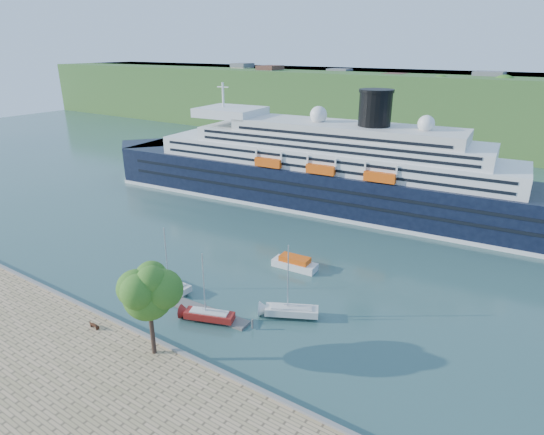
{
  "coord_description": "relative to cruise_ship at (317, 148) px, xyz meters",
  "views": [
    {
      "loc": [
        36.61,
        -29.69,
        33.27
      ],
      "look_at": [
        -2.88,
        30.0,
        6.11
      ],
      "focal_mm": 30.0,
      "sensor_mm": 36.0,
      "label": 1
    }
  ],
  "objects": [
    {
      "name": "park_bench",
      "position": [
        1.12,
        -58.51,
        -11.31
      ],
      "size": [
        1.38,
        0.61,
        0.87
      ],
      "primitive_type": null,
      "rotation": [
        0.0,
        0.0,
        -0.04
      ],
      "color": "#442213",
      "rests_on": "promenade"
    },
    {
      "name": "quay_coping",
      "position": [
        8.46,
        -56.28,
        -11.59
      ],
      "size": [
        220.0,
        0.5,
        0.3
      ],
      "primitive_type": "cube",
      "color": "slate",
      "rests_on": "promenade"
    },
    {
      "name": "sailboat_red",
      "position": [
        10.86,
        -48.61,
        -8.15
      ],
      "size": [
        7.35,
        4.28,
        9.17
      ],
      "primitive_type": null,
      "rotation": [
        0.0,
        0.0,
        0.35
      ],
      "color": "maroon",
      "rests_on": "ground"
    },
    {
      "name": "cruise_ship",
      "position": [
        0.0,
        0.0,
        0.0
      ],
      "size": [
        114.48,
        26.68,
        25.48
      ],
      "primitive_type": null,
      "rotation": [
        0.0,
        0.0,
        0.09
      ],
      "color": "black",
      "rests_on": "ground"
    },
    {
      "name": "promenade_tree",
      "position": [
        10.73,
        -57.81,
        -5.75
      ],
      "size": [
        7.23,
        7.23,
        11.97
      ],
      "primitive_type": null,
      "color": "#225817",
      "rests_on": "promenade"
    },
    {
      "name": "floating_pontoon",
      "position": [
        7.23,
        -47.43,
        -12.55
      ],
      "size": [
        16.79,
        2.82,
        0.37
      ],
      "primitive_type": null,
      "rotation": [
        0.0,
        0.0,
        0.05
      ],
      "color": "slate",
      "rests_on": "ground"
    },
    {
      "name": "ground",
      "position": [
        8.46,
        -56.08,
        -12.74
      ],
      "size": [
        400.0,
        400.0,
        0.0
      ],
      "primitive_type": "plane",
      "color": "#2D514F",
      "rests_on": "ground"
    },
    {
      "name": "sailboat_white_far",
      "position": [
        19.15,
        -41.97,
        -7.82
      ],
      "size": [
        7.75,
        5.36,
        9.85
      ],
      "primitive_type": null,
      "rotation": [
        0.0,
        0.0,
        0.47
      ],
      "color": "silver",
      "rests_on": "ground"
    },
    {
      "name": "tender_launch",
      "position": [
        12.28,
        -29.67,
        -11.73
      ],
      "size": [
        7.45,
        2.97,
        2.02
      ],
      "primitive_type": null,
      "rotation": [
        0.0,
        0.0,
        0.07
      ],
      "color": "#EC520D",
      "rests_on": "ground"
    },
    {
      "name": "sailboat_white_near",
      "position": [
        1.01,
        -45.57,
        -8.11
      ],
      "size": [
        7.23,
        2.24,
        9.25
      ],
      "primitive_type": null,
      "rotation": [
        0.0,
        0.0,
        -0.04
      ],
      "color": "silver",
      "rests_on": "ground"
    },
    {
      "name": "far_hillside",
      "position": [
        8.46,
        88.92,
        -0.74
      ],
      "size": [
        400.0,
        50.0,
        24.0
      ],
      "primitive_type": "cube",
      "color": "#2C5522",
      "rests_on": "ground"
    }
  ]
}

